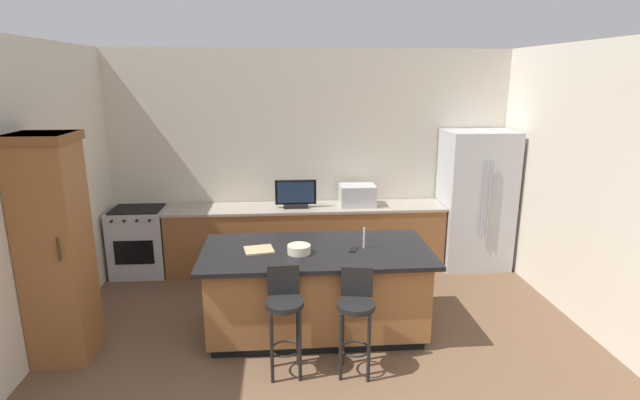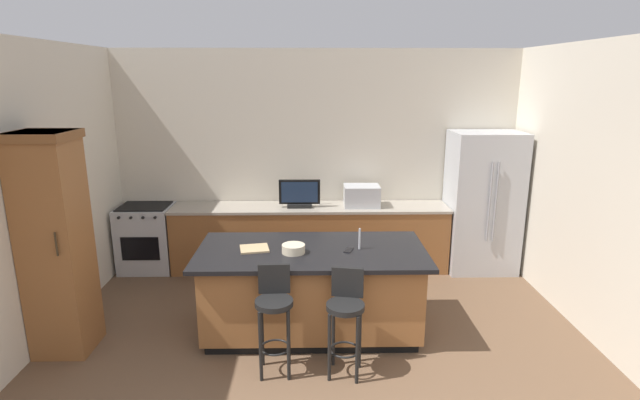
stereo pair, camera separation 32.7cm
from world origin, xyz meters
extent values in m
cube|color=beige|center=(0.00, 4.43, 1.50)|extent=(6.06, 0.12, 2.99)
cube|color=beige|center=(-2.83, 2.22, 1.50)|extent=(0.12, 4.83, 2.99)
cube|color=beige|center=(2.83, 2.22, 1.50)|extent=(0.12, 4.83, 2.99)
cube|color=brown|center=(-0.10, 4.05, 0.43)|extent=(3.76, 0.60, 0.86)
cube|color=#9E9384|center=(-0.10, 4.05, 0.88)|extent=(3.78, 0.62, 0.04)
cube|color=black|center=(-0.08, 2.29, 0.04)|extent=(2.09, 0.90, 0.09)
cube|color=brown|center=(-0.08, 2.29, 0.48)|extent=(2.17, 0.98, 0.78)
cube|color=black|center=(-0.08, 2.29, 0.90)|extent=(2.33, 1.14, 0.04)
cube|color=#B7BABF|center=(2.26, 4.00, 0.96)|extent=(0.92, 0.69, 1.92)
cylinder|color=gray|center=(2.22, 3.63, 1.05)|extent=(0.02, 0.02, 1.05)
cylinder|color=gray|center=(2.30, 3.63, 1.05)|extent=(0.02, 0.02, 1.05)
cube|color=#B7BABF|center=(-2.36, 4.05, 0.45)|extent=(0.72, 0.60, 0.90)
cube|color=black|center=(-2.36, 3.75, 0.40)|extent=(0.50, 0.01, 0.32)
cube|color=black|center=(-2.36, 4.05, 0.91)|extent=(0.64, 0.50, 0.02)
cylinder|color=black|center=(-2.60, 3.74, 0.84)|extent=(0.04, 0.03, 0.04)
cylinder|color=black|center=(-2.44, 3.74, 0.84)|extent=(0.04, 0.03, 0.04)
cylinder|color=black|center=(-2.28, 3.74, 0.84)|extent=(0.04, 0.03, 0.04)
cylinder|color=black|center=(-2.12, 3.74, 0.84)|extent=(0.04, 0.03, 0.04)
cube|color=brown|center=(-2.50, 2.00, 1.08)|extent=(0.51, 0.51, 2.16)
cube|color=brown|center=(-2.50, 2.00, 2.12)|extent=(0.55, 0.55, 0.08)
cylinder|color=#332819|center=(-2.35, 1.73, 1.19)|extent=(0.02, 0.02, 0.22)
cube|color=#B7BABF|center=(0.61, 4.05, 1.04)|extent=(0.48, 0.36, 0.29)
cube|color=black|center=(-0.24, 4.00, 0.92)|extent=(0.33, 0.16, 0.05)
cube|color=black|center=(-0.24, 4.00, 1.11)|extent=(0.55, 0.05, 0.33)
cube|color=#1E2D47|center=(-0.24, 3.97, 1.11)|extent=(0.49, 0.01, 0.28)
cylinder|color=#B2B2B7|center=(0.03, 4.15, 1.02)|extent=(0.02, 0.02, 0.24)
cylinder|color=#B2B2B7|center=(0.41, 2.29, 1.03)|extent=(0.02, 0.02, 0.22)
cylinder|color=black|center=(-0.41, 1.54, 0.69)|extent=(0.34, 0.34, 0.05)
cube|color=black|center=(-0.42, 1.69, 0.86)|extent=(0.29, 0.05, 0.28)
cylinder|color=black|center=(-0.53, 1.42, 0.33)|extent=(0.03, 0.03, 0.67)
cylinder|color=black|center=(-0.29, 1.43, 0.33)|extent=(0.03, 0.03, 0.67)
cylinder|color=black|center=(-0.54, 1.66, 0.33)|extent=(0.03, 0.03, 0.67)
cylinder|color=black|center=(-0.30, 1.67, 0.33)|extent=(0.03, 0.03, 0.67)
torus|color=black|center=(-0.41, 1.54, 0.25)|extent=(0.28, 0.28, 0.02)
cylinder|color=black|center=(0.22, 1.51, 0.67)|extent=(0.34, 0.34, 0.05)
cube|color=black|center=(0.24, 1.65, 0.84)|extent=(0.29, 0.09, 0.28)
cylinder|color=black|center=(0.07, 1.41, 0.32)|extent=(0.03, 0.03, 0.65)
cylinder|color=black|center=(0.31, 1.36, 0.32)|extent=(0.03, 0.03, 0.65)
cylinder|color=black|center=(0.12, 1.65, 0.32)|extent=(0.03, 0.03, 0.65)
cylinder|color=black|center=(0.36, 1.60, 0.32)|extent=(0.03, 0.03, 0.65)
torus|color=black|center=(0.22, 1.51, 0.24)|extent=(0.28, 0.28, 0.02)
cylinder|color=beige|center=(-0.26, 2.19, 0.96)|extent=(0.23, 0.23, 0.09)
cube|color=black|center=(0.30, 2.25, 0.92)|extent=(0.11, 0.16, 0.01)
cube|color=tan|center=(-0.66, 2.29, 0.93)|extent=(0.33, 0.30, 0.02)
camera|label=1|loc=(-0.40, -2.41, 2.65)|focal=27.49mm
camera|label=2|loc=(-0.08, -2.42, 2.65)|focal=27.49mm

